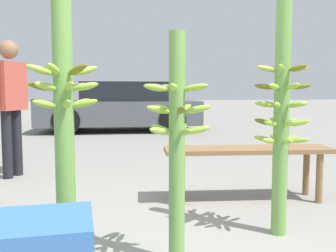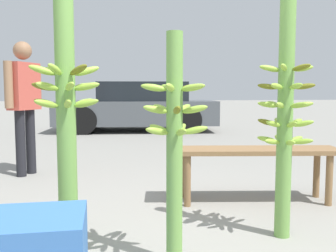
{
  "view_description": "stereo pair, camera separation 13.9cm",
  "coord_description": "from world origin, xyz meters",
  "px_view_note": "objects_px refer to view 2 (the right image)",
  "views": [
    {
      "loc": [
        -0.55,
        -1.99,
        1.0
      ],
      "look_at": [
        -0.01,
        0.31,
        0.79
      ],
      "focal_mm": 40.0,
      "sensor_mm": 36.0,
      "label": 1
    },
    {
      "loc": [
        -0.42,
        -2.02,
        1.0
      ],
      "look_at": [
        -0.01,
        0.31,
        0.79
      ],
      "focal_mm": 40.0,
      "sensor_mm": 36.0,
      "label": 2
    }
  ],
  "objects_px": {
    "market_bench": "(255,156)",
    "parked_car": "(138,107)",
    "banana_stalk_center": "(174,141)",
    "banana_stalk_right": "(285,113)",
    "banana_stalk_left": "(66,112)",
    "vendor_person": "(24,96)"
  },
  "relations": [
    {
      "from": "banana_stalk_center",
      "to": "parked_car",
      "type": "height_order",
      "value": "banana_stalk_center"
    },
    {
      "from": "market_bench",
      "to": "banana_stalk_center",
      "type": "bearing_deg",
      "value": -122.58
    },
    {
      "from": "banana_stalk_left",
      "to": "banana_stalk_center",
      "type": "xyz_separation_m",
      "value": [
        0.64,
        -0.43,
        -0.15
      ]
    },
    {
      "from": "banana_stalk_center",
      "to": "market_bench",
      "type": "distance_m",
      "value": 1.48
    },
    {
      "from": "banana_stalk_left",
      "to": "vendor_person",
      "type": "distance_m",
      "value": 2.28
    },
    {
      "from": "market_bench",
      "to": "banana_stalk_right",
      "type": "bearing_deg",
      "value": -91.04
    },
    {
      "from": "banana_stalk_right",
      "to": "vendor_person",
      "type": "xyz_separation_m",
      "value": [
        -2.14,
        2.34,
        0.09
      ]
    },
    {
      "from": "parked_car",
      "to": "banana_stalk_right",
      "type": "bearing_deg",
      "value": -171.58
    },
    {
      "from": "banana_stalk_center",
      "to": "vendor_person",
      "type": "relative_size",
      "value": 0.84
    },
    {
      "from": "banana_stalk_right",
      "to": "market_bench",
      "type": "xyz_separation_m",
      "value": [
        0.14,
        0.81,
        -0.44
      ]
    },
    {
      "from": "banana_stalk_left",
      "to": "vendor_person",
      "type": "relative_size",
      "value": 1.05
    },
    {
      "from": "market_bench",
      "to": "parked_car",
      "type": "height_order",
      "value": "parked_car"
    },
    {
      "from": "market_bench",
      "to": "parked_car",
      "type": "relative_size",
      "value": 0.38
    },
    {
      "from": "market_bench",
      "to": "vendor_person",
      "type": "bearing_deg",
      "value": 155.0
    },
    {
      "from": "banana_stalk_right",
      "to": "banana_stalk_center",
      "type": "bearing_deg",
      "value": -161.58
    },
    {
      "from": "vendor_person",
      "to": "banana_stalk_center",
      "type": "bearing_deg",
      "value": 54.76
    },
    {
      "from": "banana_stalk_center",
      "to": "banana_stalk_right",
      "type": "xyz_separation_m",
      "value": [
        0.81,
        0.27,
        0.14
      ]
    },
    {
      "from": "banana_stalk_left",
      "to": "banana_stalk_center",
      "type": "distance_m",
      "value": 0.79
    },
    {
      "from": "banana_stalk_right",
      "to": "vendor_person",
      "type": "height_order",
      "value": "banana_stalk_right"
    },
    {
      "from": "vendor_person",
      "to": "banana_stalk_left",
      "type": "bearing_deg",
      "value": 45.36
    },
    {
      "from": "banana_stalk_left",
      "to": "market_bench",
      "type": "bearing_deg",
      "value": 22.25
    },
    {
      "from": "vendor_person",
      "to": "market_bench",
      "type": "height_order",
      "value": "vendor_person"
    }
  ]
}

